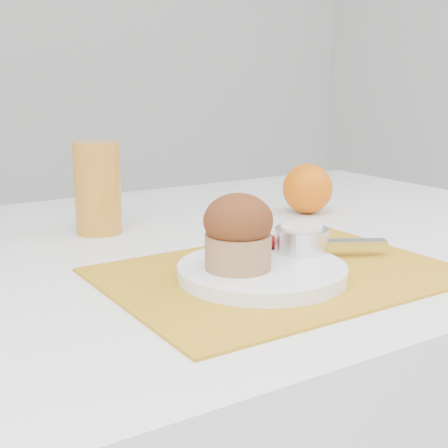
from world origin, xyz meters
TOP-DOWN VIEW (x-y plane):
  - placemat at (-0.02, -0.13)m, footprint 0.40×0.29m
  - plate at (-0.05, -0.14)m, footprint 0.25×0.25m
  - ramekin at (0.02, -0.12)m, footprint 0.08×0.08m
  - cream at (0.02, -0.12)m, footprint 0.06×0.06m
  - raspberry_near at (-0.03, -0.09)m, footprint 0.02×0.02m
  - raspberry_far at (-0.00, -0.09)m, footprint 0.02×0.02m
  - butter_knife at (0.04, -0.10)m, footprint 0.20×0.12m
  - orange at (0.22, 0.11)m, footprint 0.08×0.08m
  - juice_glass at (-0.13, 0.17)m, footprint 0.07×0.07m
  - muffin at (-0.08, -0.14)m, footprint 0.08×0.08m

SIDE VIEW (x-z plane):
  - placemat at x=-0.02m, z-range 0.75..0.75m
  - plate at x=-0.05m, z-range 0.75..0.77m
  - butter_knife at x=0.04m, z-range 0.77..0.77m
  - raspberry_far at x=0.00m, z-range 0.77..0.79m
  - raspberry_near at x=-0.03m, z-range 0.77..0.79m
  - ramekin at x=0.02m, z-range 0.77..0.80m
  - orange at x=0.22m, z-range 0.75..0.83m
  - cream at x=0.02m, z-range 0.79..0.80m
  - muffin at x=-0.08m, z-range 0.77..0.85m
  - juice_glass at x=-0.13m, z-range 0.75..0.88m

